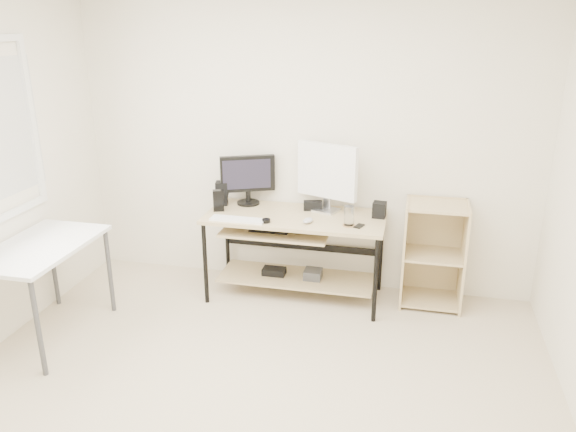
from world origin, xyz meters
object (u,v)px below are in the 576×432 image
(side_table, at_px, (40,255))
(audio_controller, at_px, (218,201))
(white_imac, at_px, (327,173))
(desk, at_px, (292,238))
(black_monitor, at_px, (248,177))
(shelf_unit, at_px, (433,253))

(side_table, height_order, audio_controller, audio_controller)
(white_imac, xyz_separation_m, audio_controller, (-0.90, -0.19, -0.25))
(desk, distance_m, side_table, 1.97)
(black_monitor, bearing_deg, white_imac, -27.15)
(desk, bearing_deg, audio_controller, -176.79)
(black_monitor, bearing_deg, desk, -48.01)
(black_monitor, distance_m, white_imac, 0.71)
(side_table, bearing_deg, black_monitor, 46.16)
(desk, bearing_deg, shelf_unit, 7.77)
(shelf_unit, distance_m, audio_controller, 1.86)
(desk, distance_m, white_imac, 0.63)
(shelf_unit, bearing_deg, desk, -172.23)
(audio_controller, bearing_deg, side_table, -154.57)
(shelf_unit, height_order, audio_controller, audio_controller)
(black_monitor, relative_size, audio_controller, 2.48)
(side_table, bearing_deg, desk, 32.65)
(desk, relative_size, side_table, 1.50)
(side_table, relative_size, audio_controller, 5.46)
(desk, relative_size, white_imac, 2.57)
(white_imac, distance_m, audio_controller, 0.95)
(desk, distance_m, shelf_unit, 1.19)
(side_table, xyz_separation_m, white_imac, (1.91, 1.22, 0.42))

